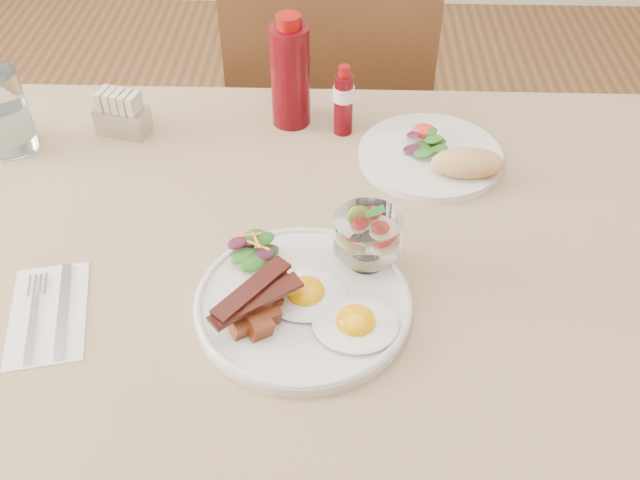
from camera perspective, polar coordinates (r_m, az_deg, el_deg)
table at (r=1.07m, az=0.06°, el=-4.38°), size 1.33×0.88×0.75m
chair_far at (r=1.67m, az=0.76°, el=9.17°), size 0.42×0.42×0.93m
main_plate at (r=0.92m, az=-1.36°, el=-5.16°), size 0.28×0.28×0.02m
fried_eggs at (r=0.90m, az=0.81°, el=-5.46°), size 0.17×0.14×0.03m
bacon_potato_pile at (r=0.88m, az=-5.22°, el=-5.37°), size 0.12×0.11×0.05m
side_salad at (r=0.96m, az=-5.34°, el=-0.87°), size 0.07×0.07×0.04m
fruit_cup at (r=0.93m, az=3.82°, el=0.46°), size 0.09×0.09×0.09m
second_plate at (r=1.17m, az=9.49°, el=6.63°), size 0.23×0.23×0.06m
ketchup_bottle at (r=1.22m, az=-2.40°, el=13.10°), size 0.09×0.09×0.20m
hot_sauce_bottle at (r=1.20m, az=1.90°, el=11.05°), size 0.04×0.04×0.13m
sugar_caddy at (r=1.26m, az=-15.57°, el=9.59°), size 0.09×0.07×0.08m
water_glass at (r=1.27m, az=-23.93°, el=9.05°), size 0.08×0.08×0.14m
napkin_cutlery at (r=0.98m, az=-20.85°, el=-5.47°), size 0.13×0.19×0.01m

